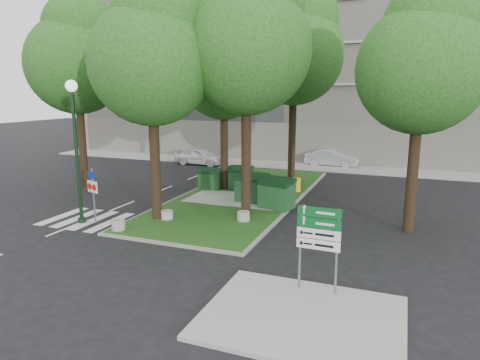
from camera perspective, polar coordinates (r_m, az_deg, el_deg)
The scene contains 26 objects.
ground at distance 16.87m, azimuth -11.10°, elevation -8.21°, with size 120.00×120.00×0.00m, color black.
median_island at distance 23.52m, azimuth 0.34°, elevation -2.11°, with size 6.00×16.00×0.12m, color #143F12.
median_kerb at distance 23.52m, azimuth 0.34°, elevation -2.13°, with size 6.30×16.30×0.10m, color gray.
sidewalk_corner at distance 11.54m, azimuth 8.29°, elevation -17.63°, with size 5.00×4.00×0.12m, color #999993.
building_sidewalk at distance 33.47m, azimuth 5.94°, elevation 2.01°, with size 42.00×3.00×0.12m, color #999993.
zebra_crossing at distance 20.14m, azimuth -17.92°, elevation -5.25°, with size 5.00×3.00×0.01m, color silver.
apartment_building at distance 40.34m, azimuth 9.10°, elevation 14.90°, with size 41.00×12.00×16.00m, color tan.
tree_median_near_left at distance 18.86m, azimuth -11.50°, elevation 16.46°, with size 5.20×5.20×10.53m.
tree_median_near_right at distance 19.19m, azimuth 1.19°, elevation 18.60°, with size 5.60×5.60×11.46m.
tree_median_mid at distance 24.37m, azimuth -1.94°, elevation 14.77°, with size 4.80×4.80×9.99m.
tree_median_far at distance 26.31m, azimuth 7.48°, elevation 17.39°, with size 5.80×5.80×11.93m.
tree_street_left at distance 25.88m, azimuth -20.83°, elevation 15.36°, with size 5.40×5.40×11.00m.
tree_street_right at distance 18.45m, azimuth 23.41°, elevation 14.82°, with size 5.00×5.00×10.06m.
dumpster_a at distance 24.83m, azimuth -3.97°, elevation 0.14°, with size 1.39×1.04×1.22m.
dumpster_b at distance 24.88m, azimuth 0.10°, elevation 0.29°, with size 1.55×1.21×1.31m.
dumpster_c at distance 21.96m, azimuth 1.59°, elevation -1.08°, with size 1.63×1.19×1.46m.
dumpster_d at distance 20.80m, azimuth 4.91°, elevation -1.81°, with size 1.82×1.46×1.49m.
bollard_left at distance 18.31m, azimuth -15.90°, elevation -5.81°, with size 0.54×0.54×0.39m, color #A1A09C.
bollard_right at distance 18.84m, azimuth 0.46°, elevation -4.82°, with size 0.56×0.56×0.40m, color #9D9D98.
bollard_mid at distance 19.36m, azimuth -9.70°, elevation -4.58°, with size 0.53×0.53×0.38m, color #ACADA8.
litter_bin at distance 24.43m, azimuth 7.58°, elevation -0.61°, with size 0.44×0.44×0.77m, color yellow.
street_lamp at distance 19.52m, azimuth -21.12°, elevation 5.61°, with size 0.49×0.49×6.16m.
traffic_sign_pole at distance 19.87m, azimuth -18.99°, elevation -0.97°, with size 0.70×0.26×2.40m.
directional_sign at distance 12.18m, azimuth 10.45°, elevation -7.34°, with size 1.23×0.11×2.46m.
car_white at distance 33.88m, azimuth -5.43°, elevation 3.20°, with size 1.60×3.98×1.36m, color silver.
car_silver at distance 33.62m, azimuth 12.18°, elevation 2.90°, with size 1.41×4.05×1.34m, color #AFB3B7.
Camera 1 is at (8.61, -13.34, 5.71)m, focal length 32.00 mm.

